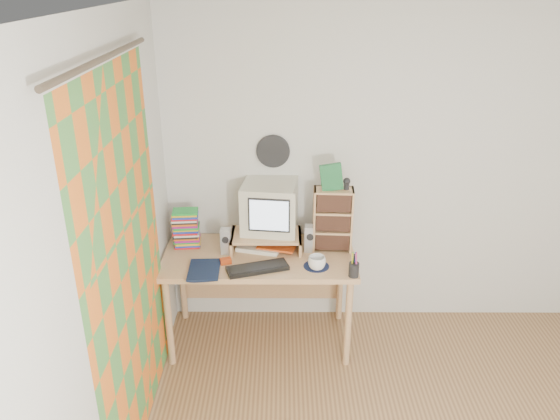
{
  "coord_description": "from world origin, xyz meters",
  "views": [
    {
      "loc": [
        -0.86,
        -2.15,
        2.65
      ],
      "look_at": [
        -0.88,
        1.33,
        1.13
      ],
      "focal_mm": 35.0,
      "sensor_mm": 36.0,
      "label": 1
    }
  ],
  "objects_px": {
    "desk": "(260,266)",
    "keyboard": "(258,268)",
    "cd_rack": "(333,220)",
    "mug": "(317,263)",
    "diary": "(188,269)",
    "crt_monitor": "(269,209)",
    "dvd_stack": "(186,230)"
  },
  "relations": [
    {
      "from": "keyboard",
      "to": "diary",
      "type": "bearing_deg",
      "value": 165.52
    },
    {
      "from": "keyboard",
      "to": "mug",
      "type": "distance_m",
      "value": 0.41
    },
    {
      "from": "dvd_stack",
      "to": "diary",
      "type": "height_order",
      "value": "dvd_stack"
    },
    {
      "from": "keyboard",
      "to": "cd_rack",
      "type": "xyz_separation_m",
      "value": [
        0.54,
        0.32,
        0.22
      ]
    },
    {
      "from": "desk",
      "to": "keyboard",
      "type": "bearing_deg",
      "value": -90.29
    },
    {
      "from": "dvd_stack",
      "to": "mug",
      "type": "bearing_deg",
      "value": -25.31
    },
    {
      "from": "mug",
      "to": "cd_rack",
      "type": "bearing_deg",
      "value": 67.07
    },
    {
      "from": "cd_rack",
      "to": "diary",
      "type": "distance_m",
      "value": 1.1
    },
    {
      "from": "desk",
      "to": "diary",
      "type": "height_order",
      "value": "diary"
    },
    {
      "from": "crt_monitor",
      "to": "cd_rack",
      "type": "bearing_deg",
      "value": 0.98
    },
    {
      "from": "desk",
      "to": "keyboard",
      "type": "xyz_separation_m",
      "value": [
        -0.0,
        -0.29,
        0.15
      ]
    },
    {
      "from": "crt_monitor",
      "to": "dvd_stack",
      "type": "height_order",
      "value": "crt_monitor"
    },
    {
      "from": "keyboard",
      "to": "dvd_stack",
      "type": "bearing_deg",
      "value": 128.24
    },
    {
      "from": "cd_rack",
      "to": "mug",
      "type": "bearing_deg",
      "value": -109.5
    },
    {
      "from": "crt_monitor",
      "to": "diary",
      "type": "distance_m",
      "value": 0.74
    },
    {
      "from": "keyboard",
      "to": "mug",
      "type": "bearing_deg",
      "value": -15.55
    },
    {
      "from": "diary",
      "to": "dvd_stack",
      "type": "bearing_deg",
      "value": 97.97
    },
    {
      "from": "crt_monitor",
      "to": "keyboard",
      "type": "distance_m",
      "value": 0.48
    },
    {
      "from": "desk",
      "to": "diary",
      "type": "relative_size",
      "value": 5.33
    },
    {
      "from": "dvd_stack",
      "to": "mug",
      "type": "xyz_separation_m",
      "value": [
        0.96,
        -0.35,
        -0.08
      ]
    },
    {
      "from": "crt_monitor",
      "to": "cd_rack",
      "type": "relative_size",
      "value": 0.81
    },
    {
      "from": "desk",
      "to": "keyboard",
      "type": "relative_size",
      "value": 3.28
    },
    {
      "from": "mug",
      "to": "dvd_stack",
      "type": "bearing_deg",
      "value": 160.0
    },
    {
      "from": "keyboard",
      "to": "diary",
      "type": "height_order",
      "value": "diary"
    },
    {
      "from": "mug",
      "to": "crt_monitor",
      "type": "bearing_deg",
      "value": 133.16
    },
    {
      "from": "cd_rack",
      "to": "diary",
      "type": "height_order",
      "value": "cd_rack"
    },
    {
      "from": "crt_monitor",
      "to": "diary",
      "type": "xyz_separation_m",
      "value": [
        -0.55,
        -0.4,
        -0.28
      ]
    },
    {
      "from": "crt_monitor",
      "to": "dvd_stack",
      "type": "bearing_deg",
      "value": -172.08
    },
    {
      "from": "desk",
      "to": "diary",
      "type": "xyz_separation_m",
      "value": [
        -0.48,
        -0.32,
        0.16
      ]
    },
    {
      "from": "dvd_stack",
      "to": "desk",
      "type": "bearing_deg",
      "value": -13.41
    },
    {
      "from": "dvd_stack",
      "to": "cd_rack",
      "type": "height_order",
      "value": "cd_rack"
    },
    {
      "from": "diary",
      "to": "keyboard",
      "type": "bearing_deg",
      "value": 1.39
    }
  ]
}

